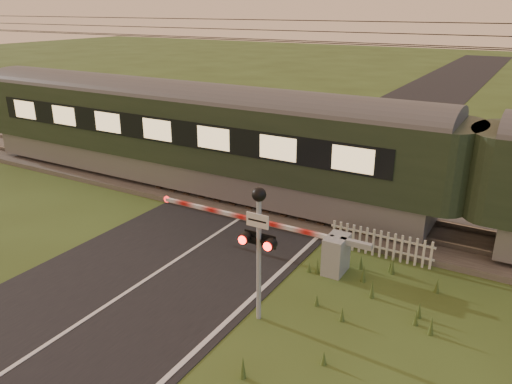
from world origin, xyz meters
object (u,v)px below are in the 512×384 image
Objects in this scene: train at (473,176)px; crossing_signal at (259,231)px; boom_gate at (324,249)px; picket_fence at (380,244)px.

train is 12.72× the size of crossing_signal.
picket_fence is at bearing 52.25° from boom_gate.
boom_gate is at bearing 82.51° from crossing_signal.
boom_gate is at bearing -131.77° from train.
crossing_signal is 1.06× the size of picket_fence.
train reaches higher than crossing_signal.
train is at bearing 45.58° from picket_fence.
train is at bearing 61.49° from crossing_signal.
boom_gate reaches higher than picket_fence.
boom_gate is (-2.93, -3.28, -1.54)m from train.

